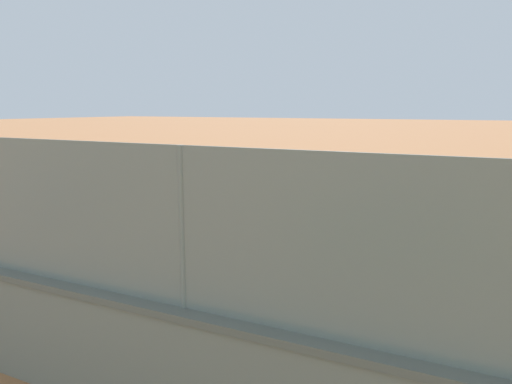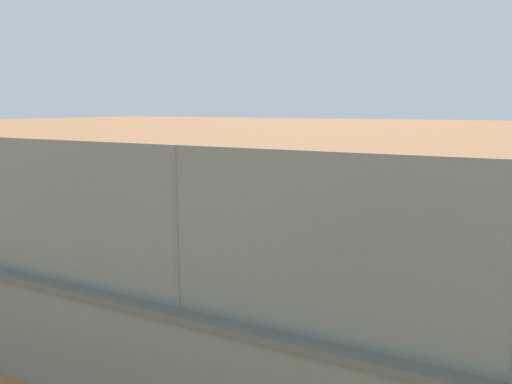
{
  "view_description": "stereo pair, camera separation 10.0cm",
  "coord_description": "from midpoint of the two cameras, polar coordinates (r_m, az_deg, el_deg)",
  "views": [
    {
      "loc": [
        -4.35,
        15.58,
        3.42
      ],
      "look_at": [
        1.36,
        5.05,
        1.35
      ],
      "focal_mm": 34.43,
      "sensor_mm": 36.0,
      "label": 1
    },
    {
      "loc": [
        -4.44,
        15.54,
        3.42
      ],
      "look_at": [
        1.36,
        5.05,
        1.35
      ],
      "focal_mm": 34.43,
      "sensor_mm": 36.0,
      "label": 2
    }
  ],
  "objects": [
    {
      "name": "player_baseline_waiting",
      "position": [
        16.05,
        20.31,
        0.15
      ],
      "size": [
        1.18,
        0.7,
        1.53
      ],
      "color": "black",
      "rests_on": "ground_plane"
    },
    {
      "name": "spare_ball_by_wall",
      "position": [
        7.43,
        -3.92,
        -16.85
      ],
      "size": [
        0.19,
        0.19,
        0.19
      ],
      "primitive_type": "sphere",
      "color": "#3399D8",
      "rests_on": "ground_plane"
    },
    {
      "name": "courtside_bench",
      "position": [
        8.56,
        -15.73,
        -10.79
      ],
      "size": [
        1.61,
        0.42,
        0.87
      ],
      "color": "#4C6B4C",
      "rests_on": "ground_plane"
    },
    {
      "name": "player_near_wall_returning",
      "position": [
        19.06,
        -0.24,
        2.51
      ],
      "size": [
        1.16,
        0.79,
        1.69
      ],
      "color": "navy",
      "rests_on": "ground_plane"
    },
    {
      "name": "ground_plane",
      "position": [
        16.53,
        12.4,
        -2.37
      ],
      "size": [
        260.0,
        260.0,
        0.0
      ],
      "primitive_type": "plane",
      "color": "#A36B42"
    },
    {
      "name": "sports_ball",
      "position": [
        14.42,
        23.68,
        -4.5
      ],
      "size": [
        0.13,
        0.13,
        0.13
      ],
      "primitive_type": "sphere",
      "color": "orange",
      "rests_on": "ground_plane"
    }
  ]
}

